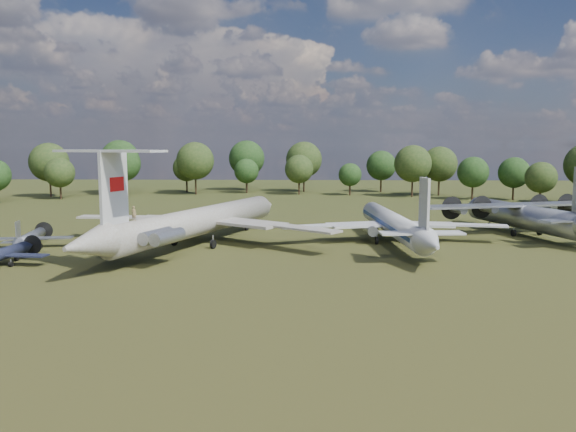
# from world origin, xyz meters

# --- Properties ---
(ground) EXTENTS (300.00, 300.00, 0.00)m
(ground) POSITION_xyz_m (0.00, 0.00, 0.00)
(ground) COLOR #263E14
(ground) RESTS_ON ground
(il62_airliner) EXTENTS (57.27, 64.57, 5.26)m
(il62_airliner) POSITION_xyz_m (-4.58, 2.90, 2.63)
(il62_airliner) COLOR beige
(il62_airliner) RESTS_ON ground
(tu104_jet) EXTENTS (35.84, 45.73, 4.32)m
(tu104_jet) POSITION_xyz_m (22.58, 5.14, 2.16)
(tu104_jet) COLOR #BDBDBD
(tu104_jet) RESTS_ON ground
(an12_transport) EXTENTS (41.24, 43.87, 4.78)m
(an12_transport) POSITION_xyz_m (43.92, 13.24, 2.39)
(an12_transport) COLOR #93959A
(an12_transport) RESTS_ON ground
(small_prop_west) EXTENTS (11.76, 15.21, 2.10)m
(small_prop_west) POSITION_xyz_m (-25.07, -11.90, 1.05)
(small_prop_west) COLOR black
(small_prop_west) RESTS_ON ground
(small_prop_northwest) EXTENTS (13.30, 16.47, 2.17)m
(small_prop_northwest) POSITION_xyz_m (-27.29, -0.62, 1.08)
(small_prop_northwest) COLOR #979A9E
(small_prop_northwest) RESTS_ON ground
(person_on_il62) EXTENTS (0.69, 0.54, 1.69)m
(person_on_il62) POSITION_xyz_m (-9.70, -10.90, 6.10)
(person_on_il62) COLOR #9C804F
(person_on_il62) RESTS_ON il62_airliner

